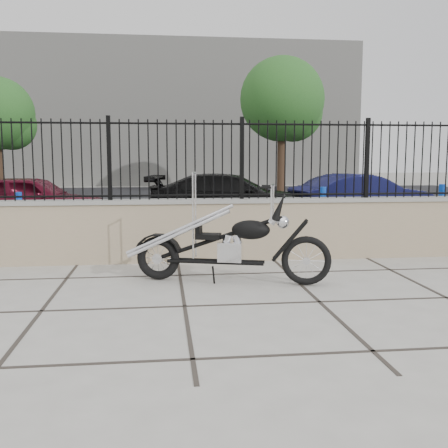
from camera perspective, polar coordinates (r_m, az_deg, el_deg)
name	(u,v)px	position (r m, az deg, el deg)	size (l,w,h in m)	color
ground_plane	(185,306)	(5.74, -4.31, -8.94)	(90.00, 90.00, 0.00)	#99968E
parking_lot	(169,204)	(18.08, -6.01, 2.21)	(30.00, 30.00, 0.00)	black
retaining_wall	(177,230)	(8.09, -5.10, -0.70)	(14.00, 0.36, 0.96)	gray
iron_fence	(177,160)	(8.01, -5.19, 6.98)	(14.00, 0.08, 1.20)	black
background_building	(165,116)	(32.09, -6.46, 11.58)	(22.00, 6.00, 8.00)	beige
chopper_motorcycle	(227,227)	(6.65, 0.30, -0.33)	(2.40, 0.42, 1.44)	black
car_red	(31,200)	(13.12, -20.23, 2.48)	(1.41, 3.50, 1.19)	#500B1B
car_black	(231,198)	(12.95, 0.80, 2.86)	(1.66, 4.09, 1.19)	black
car_blue	(362,197)	(13.61, 14.80, 2.82)	(1.25, 3.58, 1.18)	#0F1139
bollard_a	(20,216)	(10.81, -21.33, 0.78)	(0.11, 0.11, 0.93)	blue
bollard_b	(323,212)	(10.71, 10.68, 1.30)	(0.12, 0.12, 1.01)	blue
bollard_c	(441,210)	(11.42, 22.55, 1.37)	(0.13, 0.13, 1.06)	#0B28AD
tree_right	(282,95)	(22.39, 6.34, 13.76)	(3.49, 3.49, 5.89)	#382619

